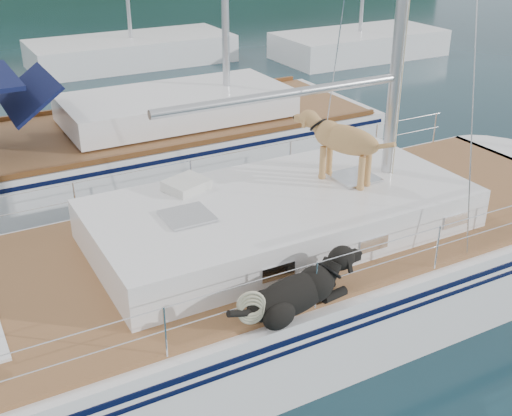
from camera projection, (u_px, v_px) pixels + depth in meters
ground at (232, 322)px, 9.13m from camera, size 120.00×120.00×0.00m
main_sailboat at (238, 279)px, 8.87m from camera, size 12.00×4.02×14.01m
neighbor_sailboat at (131, 149)px, 13.66m from camera, size 11.00×3.50×13.30m
bg_boat_center at (132, 51)px, 23.31m from camera, size 7.20×3.00×11.65m
bg_boat_east at (359, 45)px, 24.40m from camera, size 6.40×3.00×11.65m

